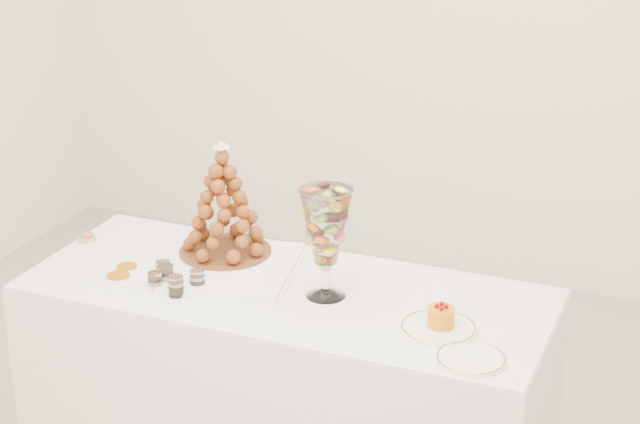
% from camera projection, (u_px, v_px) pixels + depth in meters
% --- Properties ---
extents(buffet_table, '(1.83, 0.76, 0.69)m').
position_uv_depth(buffet_table, '(287.00, 376.00, 3.78)').
color(buffet_table, white).
rests_on(buffet_table, ground).
extents(lace_tray, '(0.71, 0.59, 0.02)m').
position_uv_depth(lace_tray, '(205.00, 265.00, 3.80)').
color(lace_tray, white).
rests_on(lace_tray, buffet_table).
extents(macaron_vase, '(0.17, 0.17, 0.38)m').
position_uv_depth(macaron_vase, '(326.00, 228.00, 3.50)').
color(macaron_vase, white).
rests_on(macaron_vase, buffet_table).
extents(cake_plate, '(0.25, 0.25, 0.01)m').
position_uv_depth(cake_plate, '(439.00, 328.00, 3.37)').
color(cake_plate, white).
rests_on(cake_plate, buffet_table).
extents(spare_plate, '(0.21, 0.21, 0.01)m').
position_uv_depth(spare_plate, '(471.00, 359.00, 3.19)').
color(spare_plate, white).
rests_on(spare_plate, buffet_table).
extents(pink_tart, '(0.06, 0.06, 0.04)m').
position_uv_depth(pink_tart, '(87.00, 237.00, 4.02)').
color(pink_tart, tan).
rests_on(pink_tart, buffet_table).
extents(verrine_a, '(0.05, 0.05, 0.07)m').
position_uv_depth(verrine_a, '(163.00, 271.00, 3.70)').
color(verrine_a, white).
rests_on(verrine_a, buffet_table).
extents(verrine_b, '(0.06, 0.06, 0.07)m').
position_uv_depth(verrine_b, '(166.00, 275.00, 3.66)').
color(verrine_b, white).
rests_on(verrine_b, buffet_table).
extents(verrine_c, '(0.06, 0.06, 0.07)m').
position_uv_depth(verrine_c, '(197.00, 280.00, 3.63)').
color(verrine_c, white).
rests_on(verrine_c, buffet_table).
extents(verrine_d, '(0.05, 0.05, 0.07)m').
position_uv_depth(verrine_d, '(155.00, 281.00, 3.62)').
color(verrine_d, white).
rests_on(verrine_d, buffet_table).
extents(verrine_e, '(0.06, 0.06, 0.07)m').
position_uv_depth(verrine_e, '(176.00, 286.00, 3.59)').
color(verrine_e, white).
rests_on(verrine_e, buffet_table).
extents(ramekin_back, '(0.08, 0.08, 0.03)m').
position_uv_depth(ramekin_back, '(127.00, 270.00, 3.76)').
color(ramekin_back, white).
rests_on(ramekin_back, buffet_table).
extents(ramekin_front, '(0.09, 0.09, 0.03)m').
position_uv_depth(ramekin_front, '(119.00, 280.00, 3.68)').
color(ramekin_front, white).
rests_on(ramekin_front, buffet_table).
extents(croquembouche, '(0.34, 0.34, 0.42)m').
position_uv_depth(croquembouche, '(224.00, 200.00, 3.81)').
color(croquembouche, brown).
rests_on(croquembouche, lace_tray).
extents(mousse_cake, '(0.09, 0.09, 0.08)m').
position_uv_depth(mousse_cake, '(441.00, 316.00, 3.36)').
color(mousse_cake, orange).
rests_on(mousse_cake, cake_plate).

